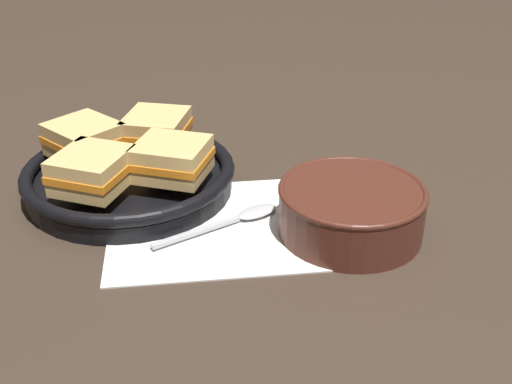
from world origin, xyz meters
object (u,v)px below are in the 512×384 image
object	(u,v)px
sandwich_near_left	(92,170)
sandwich_far_right	(84,139)
soup_bowl	(351,207)
skillet	(130,178)
sandwich_near_right	(172,159)
sandwich_far_left	(157,130)
spoon	(241,217)

from	to	relation	value
sandwich_near_left	sandwich_far_right	xyz separation A→B (m)	(-0.01, 0.10, 0.00)
sandwich_near_left	soup_bowl	bearing A→B (deg)	-22.18
sandwich_near_left	sandwich_far_right	distance (m)	0.10
skillet	sandwich_far_right	xyz separation A→B (m)	(-0.05, 0.05, 0.04)
soup_bowl	sandwich_near_right	distance (m)	0.24
sandwich_far_left	sandwich_near_left	bearing A→B (deg)	-130.53
soup_bowl	sandwich_far_left	world-z (taller)	sandwich_far_left
sandwich_far_left	skillet	bearing A→B (deg)	-130.53
sandwich_near_right	sandwich_far_left	bearing A→B (deg)	94.47
soup_bowl	sandwich_far_right	bearing A→B (deg)	144.02
soup_bowl	sandwich_near_right	size ratio (longest dim) A/B	1.49
soup_bowl	sandwich_near_left	xyz separation A→B (m)	(-0.30, 0.12, 0.03)
soup_bowl	sandwich_near_left	bearing A→B (deg)	157.82
spoon	sandwich_far_left	world-z (taller)	sandwich_far_left
skillet	sandwich_far_right	distance (m)	0.08
sandwich_near_left	sandwich_far_right	world-z (taller)	same
spoon	sandwich_far_left	distance (m)	0.20
skillet	sandwich_far_left	bearing A→B (deg)	49.47
sandwich_far_left	sandwich_near_right	bearing A→B (deg)	-85.53
soup_bowl	sandwich_near_left	world-z (taller)	sandwich_near_left
sandwich_near_right	sandwich_far_right	size ratio (longest dim) A/B	0.99
sandwich_far_right	sandwich_near_left	bearing A→B (deg)	-85.53
sandwich_near_right	skillet	bearing A→B (deg)	139.47
soup_bowl	spoon	size ratio (longest dim) A/B	1.03
spoon	sandwich_far_right	bearing A→B (deg)	118.88
sandwich_near_left	sandwich_far_left	bearing A→B (deg)	49.47
sandwich_far_right	soup_bowl	bearing A→B (deg)	-35.98
skillet	sandwich_far_left	xyz separation A→B (m)	(0.05, 0.05, 0.04)
sandwich_near_left	sandwich_near_right	distance (m)	0.10
spoon	sandwich_near_right	world-z (taller)	sandwich_near_right
soup_bowl	sandwich_near_right	world-z (taller)	sandwich_near_right
sandwich_near_right	sandwich_far_right	distance (m)	0.14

